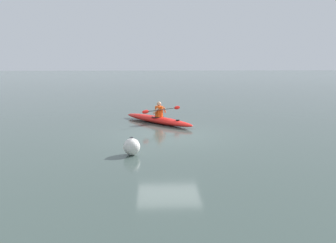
% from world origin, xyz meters
% --- Properties ---
extents(ground_plane, '(160.00, 160.00, 0.00)m').
position_xyz_m(ground_plane, '(0.00, 0.00, 0.00)').
color(ground_plane, '#384742').
extents(kayak, '(3.41, 3.76, 0.32)m').
position_xyz_m(kayak, '(0.39, -2.73, 0.16)').
color(kayak, red).
rests_on(kayak, ground).
extents(kayaker, '(1.82, 1.60, 0.71)m').
position_xyz_m(kayaker, '(0.31, -2.64, 0.61)').
color(kayaker, '#E04C14').
rests_on(kayaker, kayak).
extents(mooring_buoy_channel_marker, '(0.53, 0.53, 0.57)m').
position_xyz_m(mooring_buoy_channel_marker, '(1.29, 2.85, 0.27)').
color(mooring_buoy_channel_marker, silver).
rests_on(mooring_buoy_channel_marker, ground).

